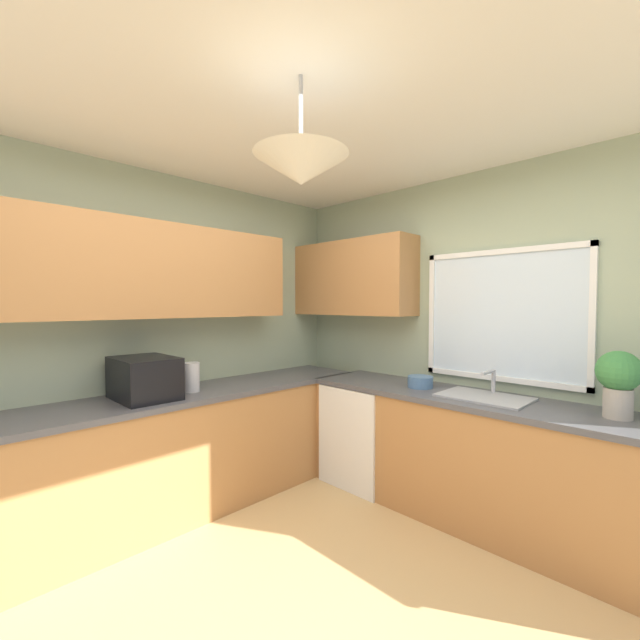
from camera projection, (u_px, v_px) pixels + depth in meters
name	position (u px, v px, depth m)	size (l,w,h in m)	color
ground_plane	(302.00, 629.00, 1.91)	(8.15, 8.15, 0.00)	tan
room_shell	(278.00, 263.00, 2.76)	(3.66, 3.82, 2.65)	#9EAD8E
counter_run_left	(167.00, 455.00, 2.93)	(0.65, 3.43, 0.89)	#AD7542
counter_run_back	(482.00, 460.00, 2.84)	(2.75, 0.65, 0.89)	#AD7542
dishwasher	(367.00, 432.00, 3.53)	(0.60, 0.60, 0.85)	white
microwave	(145.00, 378.00, 2.80)	(0.48, 0.36, 0.29)	black
kettle	(191.00, 377.00, 3.03)	(0.12, 0.12, 0.22)	#B7B7BC
sink_assembly	(484.00, 396.00, 2.82)	(0.59, 0.40, 0.19)	#9EA0A5
potted_plant	(619.00, 378.00, 2.31)	(0.23, 0.23, 0.39)	#B2A899
bowl	(420.00, 382.00, 3.17)	(0.20, 0.20, 0.09)	#4C7099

